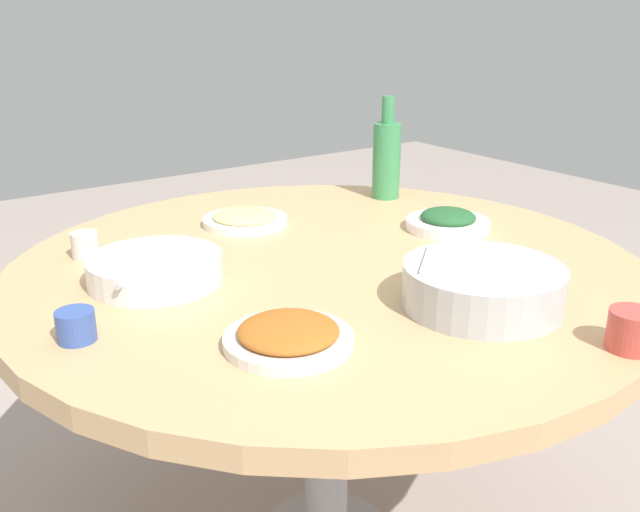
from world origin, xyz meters
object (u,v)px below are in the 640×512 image
(tea_cup_far, at_px, (76,326))
(dish_greens, at_px, (448,221))
(round_dining_table, at_px, (327,294))
(soup_bowl, at_px, (155,270))
(green_bottle, at_px, (387,158))
(tea_cup_side, at_px, (632,330))
(rice_bowl, at_px, (483,285))
(dish_stirfry, at_px, (288,335))
(dish_noodles, at_px, (245,219))
(tea_cup_near, at_px, (85,245))

(tea_cup_far, bearing_deg, dish_greens, -175.09)
(round_dining_table, relative_size, dish_greens, 6.64)
(soup_bowl, relative_size, green_bottle, 0.93)
(round_dining_table, height_order, tea_cup_side, tea_cup_side)
(rice_bowl, bearing_deg, dish_stirfry, -11.11)
(round_dining_table, relative_size, tea_cup_side, 17.79)
(rice_bowl, xyz_separation_m, tea_cup_side, (-0.07, 0.26, -0.01))
(dish_greens, height_order, dish_stirfry, dish_greens)
(rice_bowl, bearing_deg, dish_noodles, -81.96)
(dish_noodles, height_order, green_bottle, green_bottle)
(dish_stirfry, xyz_separation_m, tea_cup_near, (0.13, -0.62, 0.01))
(dish_greens, height_order, tea_cup_side, tea_cup_side)
(tea_cup_side, bearing_deg, dish_stirfry, -36.67)
(round_dining_table, distance_m, tea_cup_side, 0.65)
(dish_stirfry, bearing_deg, dish_greens, -155.70)
(dish_stirfry, bearing_deg, tea_cup_far, -38.50)
(rice_bowl, height_order, dish_greens, rice_bowl)
(dish_greens, xyz_separation_m, dish_noodles, (0.39, -0.33, -0.01))
(round_dining_table, bearing_deg, soup_bowl, -16.43)
(round_dining_table, bearing_deg, tea_cup_far, 6.73)
(dish_stirfry, xyz_separation_m, green_bottle, (-0.75, -0.63, 0.10))
(dish_noodles, bearing_deg, soup_bowl, 35.01)
(soup_bowl, relative_size, dish_greens, 1.30)
(green_bottle, bearing_deg, tea_cup_side, 72.75)
(rice_bowl, distance_m, tea_cup_side, 0.27)
(soup_bowl, distance_m, tea_cup_side, 0.89)
(green_bottle, bearing_deg, rice_bowl, 62.50)
(dish_stirfry, distance_m, tea_cup_near, 0.63)
(dish_greens, distance_m, green_bottle, 0.35)
(dish_noodles, height_order, tea_cup_side, tea_cup_side)
(round_dining_table, height_order, soup_bowl, soup_bowl)
(round_dining_table, height_order, green_bottle, green_bottle)
(dish_stirfry, xyz_separation_m, tea_cup_side, (-0.45, 0.33, 0.02))
(rice_bowl, bearing_deg, green_bottle, -117.50)
(dish_noodles, bearing_deg, dish_greens, 139.81)
(round_dining_table, relative_size, soup_bowl, 5.12)
(tea_cup_near, bearing_deg, round_dining_table, 141.67)
(tea_cup_near, bearing_deg, dish_greens, 158.40)
(dish_noodles, bearing_deg, tea_cup_far, 36.49)
(round_dining_table, height_order, rice_bowl, rice_bowl)
(dish_greens, distance_m, tea_cup_far, 0.95)
(green_bottle, height_order, tea_cup_far, green_bottle)
(round_dining_table, xyz_separation_m, rice_bowl, (-0.09, 0.36, 0.12))
(dish_noodles, relative_size, tea_cup_far, 3.31)
(tea_cup_far, xyz_separation_m, tea_cup_side, (-0.72, 0.55, 0.01))
(dish_greens, relative_size, green_bottle, 0.72)
(tea_cup_far, bearing_deg, dish_noodles, -143.51)
(rice_bowl, height_order, tea_cup_near, rice_bowl)
(rice_bowl, bearing_deg, soup_bowl, -46.41)
(tea_cup_near, bearing_deg, rice_bowl, 126.37)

